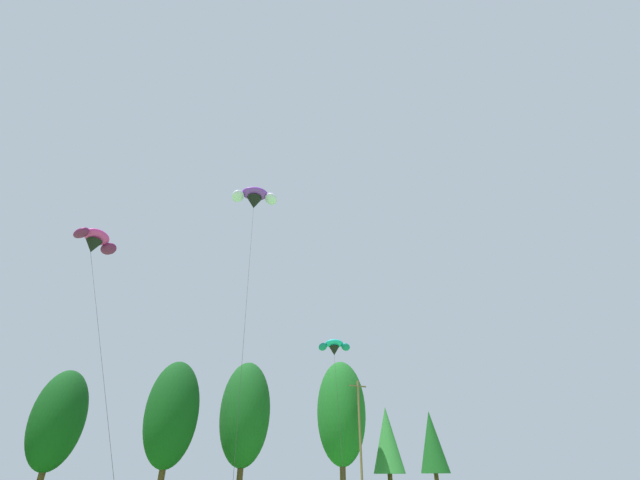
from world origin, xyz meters
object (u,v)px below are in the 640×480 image
Objects in this scene: parafoil_kite_mid_purple at (254,198)px; parafoil_kite_far_teal at (334,347)px; utility_pole at (360,435)px; parafoil_kite_high_magenta at (95,241)px.

parafoil_kite_mid_purple reaches higher than parafoil_kite_far_teal.
parafoil_kite_mid_purple reaches higher than utility_pole.
parafoil_kite_mid_purple is 13.90m from parafoil_kite_far_teal.
parafoil_kite_mid_purple is at bearing -139.28° from utility_pole.
utility_pole is 0.56× the size of parafoil_kite_mid_purple.
parafoil_kite_mid_purple is (10.15, 3.05, 8.30)m from parafoil_kite_high_magenta.
parafoil_kite_mid_purple is at bearing 177.62° from parafoil_kite_far_teal.
parafoil_kite_high_magenta reaches higher than utility_pole.
utility_pole is at bearing 40.72° from parafoil_kite_mid_purple.
utility_pole is 20.84m from parafoil_kite_far_teal.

